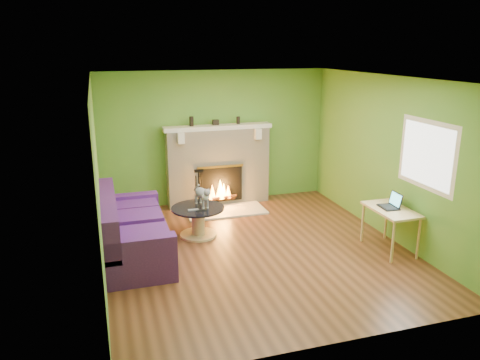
# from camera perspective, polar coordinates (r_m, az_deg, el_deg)

# --- Properties ---
(floor) EXTENTS (5.00, 5.00, 0.00)m
(floor) POSITION_cam_1_polar(r_m,az_deg,el_deg) (7.33, 1.95, -8.44)
(floor) COLOR #502B16
(floor) RESTS_ON ground
(ceiling) EXTENTS (5.00, 5.00, 0.00)m
(ceiling) POSITION_cam_1_polar(r_m,az_deg,el_deg) (6.68, 2.17, 12.29)
(ceiling) COLOR white
(ceiling) RESTS_ON wall_back
(wall_back) EXTENTS (5.00, 0.00, 5.00)m
(wall_back) POSITION_cam_1_polar(r_m,az_deg,el_deg) (9.23, -3.01, 5.19)
(wall_back) COLOR #508F2E
(wall_back) RESTS_ON floor
(wall_front) EXTENTS (5.00, 0.00, 5.00)m
(wall_front) POSITION_cam_1_polar(r_m,az_deg,el_deg) (4.72, 12.02, -5.94)
(wall_front) COLOR #508F2E
(wall_front) RESTS_ON floor
(wall_left) EXTENTS (0.00, 5.00, 5.00)m
(wall_left) POSITION_cam_1_polar(r_m,az_deg,el_deg) (6.54, -16.94, -0.07)
(wall_left) COLOR #508F2E
(wall_left) RESTS_ON floor
(wall_right) EXTENTS (0.00, 5.00, 5.00)m
(wall_right) POSITION_cam_1_polar(r_m,az_deg,el_deg) (7.90, 17.70, 2.58)
(wall_right) COLOR #508F2E
(wall_right) RESTS_ON floor
(window_frame) EXTENTS (0.00, 1.20, 1.20)m
(window_frame) POSITION_cam_1_polar(r_m,az_deg,el_deg) (7.14, 21.84, 2.86)
(window_frame) COLOR silver
(window_frame) RESTS_ON wall_right
(window_pane) EXTENTS (0.00, 1.06, 1.06)m
(window_pane) POSITION_cam_1_polar(r_m,az_deg,el_deg) (7.13, 21.79, 2.86)
(window_pane) COLOR white
(window_pane) RESTS_ON wall_right
(fireplace) EXTENTS (2.10, 0.46, 1.58)m
(fireplace) POSITION_cam_1_polar(r_m,az_deg,el_deg) (9.17, -2.68, 1.74)
(fireplace) COLOR beige
(fireplace) RESTS_ON floor
(hearth) EXTENTS (1.50, 0.75, 0.03)m
(hearth) POSITION_cam_1_polar(r_m,az_deg,el_deg) (8.92, -1.79, -3.76)
(hearth) COLOR beige
(hearth) RESTS_ON floor
(mantel) EXTENTS (2.10, 0.28, 0.08)m
(mantel) POSITION_cam_1_polar(r_m,az_deg,el_deg) (9.00, -2.71, 6.45)
(mantel) COLOR beige
(mantel) RESTS_ON fireplace
(sofa) EXTENTS (0.95, 2.11, 0.95)m
(sofa) POSITION_cam_1_polar(r_m,az_deg,el_deg) (7.19, -13.22, -6.21)
(sofa) COLOR #431A63
(sofa) RESTS_ON floor
(coffee_table) EXTENTS (0.87, 0.87, 0.49)m
(coffee_table) POSITION_cam_1_polar(r_m,az_deg,el_deg) (7.76, -5.13, -4.80)
(coffee_table) COLOR #D9BD75
(coffee_table) RESTS_ON floor
(desk) EXTENTS (0.53, 0.91, 0.67)m
(desk) POSITION_cam_1_polar(r_m,az_deg,el_deg) (7.45, 17.92, -3.94)
(desk) COLOR #D9BD75
(desk) RESTS_ON floor
(cat) EXTENTS (0.32, 0.61, 0.36)m
(cat) POSITION_cam_1_polar(r_m,az_deg,el_deg) (7.69, -4.69, -1.89)
(cat) COLOR slate
(cat) RESTS_ON coffee_table
(remote_silver) EXTENTS (0.17, 0.05, 0.02)m
(remote_silver) POSITION_cam_1_polar(r_m,az_deg,el_deg) (7.56, -5.72, -3.64)
(remote_silver) COLOR gray
(remote_silver) RESTS_ON coffee_table
(remote_black) EXTENTS (0.16, 0.07, 0.02)m
(remote_black) POSITION_cam_1_polar(r_m,az_deg,el_deg) (7.52, -4.73, -3.71)
(remote_black) COLOR black
(remote_black) RESTS_ON coffee_table
(laptop) EXTENTS (0.29, 0.33, 0.23)m
(laptop) POSITION_cam_1_polar(r_m,az_deg,el_deg) (7.42, 17.71, -2.40)
(laptop) COLOR black
(laptop) RESTS_ON desk
(fire_tools) EXTENTS (0.21, 0.21, 0.80)m
(fire_tools) POSITION_cam_1_polar(r_m,az_deg,el_deg) (8.82, -4.99, -1.19)
(fire_tools) COLOR black
(fire_tools) RESTS_ON hearth
(mantel_vase_left) EXTENTS (0.08, 0.08, 0.18)m
(mantel_vase_left) POSITION_cam_1_polar(r_m,az_deg,el_deg) (8.90, -5.94, 7.13)
(mantel_vase_left) COLOR black
(mantel_vase_left) RESTS_ON mantel
(mantel_vase_right) EXTENTS (0.07, 0.07, 0.14)m
(mantel_vase_right) POSITION_cam_1_polar(r_m,az_deg,el_deg) (9.12, -0.22, 7.30)
(mantel_vase_right) COLOR black
(mantel_vase_right) RESTS_ON mantel
(mantel_box) EXTENTS (0.12, 0.08, 0.10)m
(mantel_box) POSITION_cam_1_polar(r_m,az_deg,el_deg) (9.00, -3.00, 7.04)
(mantel_box) COLOR black
(mantel_box) RESTS_ON mantel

